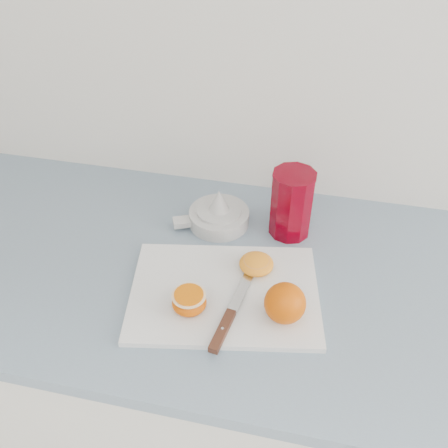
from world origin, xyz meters
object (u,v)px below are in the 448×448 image
(half_orange, at_px, (189,301))
(counter, at_px, (241,392))
(cutting_board, at_px, (224,293))
(red_tumbler, at_px, (291,206))
(citrus_juicer, at_px, (218,215))

(half_orange, bearing_deg, counter, 57.34)
(cutting_board, height_order, red_tumbler, red_tumbler)
(half_orange, height_order, citrus_juicer, citrus_juicer)
(counter, distance_m, cutting_board, 0.46)
(cutting_board, relative_size, half_orange, 5.60)
(counter, distance_m, half_orange, 0.50)
(half_orange, relative_size, citrus_juicer, 0.38)
(counter, distance_m, citrus_juicer, 0.50)
(counter, height_order, citrus_juicer, citrus_juicer)
(citrus_juicer, bearing_deg, counter, -56.88)
(red_tumbler, bearing_deg, cutting_board, -114.36)
(cutting_board, bearing_deg, half_orange, -132.96)
(citrus_juicer, xyz_separation_m, red_tumbler, (0.16, 0.01, 0.05))
(cutting_board, xyz_separation_m, half_orange, (-0.05, -0.06, 0.03))
(citrus_juicer, relative_size, red_tumbler, 1.10)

